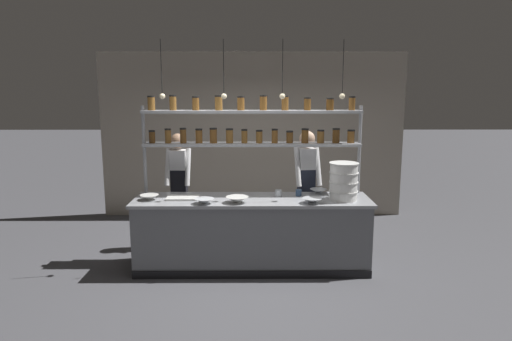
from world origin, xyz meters
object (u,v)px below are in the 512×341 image
chef_left (179,183)px  prep_bowl_center_back (237,200)px  chef_center (306,182)px  serving_cup_by_board (278,193)px  prep_bowl_near_left (318,191)px  container_stack (344,181)px  prep_bowl_center_front (204,201)px  prep_bowl_near_right (149,197)px  prep_bowl_far_left (312,201)px  cutting_board (183,198)px  serving_cup_front (299,193)px  spice_shelf_unit (252,130)px

chef_left → prep_bowl_center_back: (0.87, -1.02, -0.00)m
chef_center → serving_cup_by_board: chef_center is taller
prep_bowl_near_left → container_stack: bearing=-53.5°
chef_left → prep_bowl_center_back: 1.34m
chef_left → chef_center: chef_center is taller
prep_bowl_center_front → serving_cup_by_board: serving_cup_by_board is taller
prep_bowl_center_back → prep_bowl_near_left: bearing=24.9°
container_stack → prep_bowl_near_right: size_ratio=2.03×
prep_bowl_near_right → prep_bowl_far_left: 2.03m
cutting_board → prep_bowl_center_front: prep_bowl_center_front is taller
chef_center → prep_bowl_near_left: 0.37m
chef_center → prep_bowl_near_right: size_ratio=7.38×
serving_cup_front → prep_bowl_far_left: bearing=-72.5°
chef_left → prep_bowl_near_right: chef_left is taller
container_stack → chef_left: bearing=158.3°
prep_bowl_near_left → prep_bowl_near_right: (-2.17, -0.34, 0.00)m
prep_bowl_near_left → prep_bowl_near_right: prep_bowl_near_right is taller
prep_bowl_near_left → serving_cup_by_board: bearing=-163.5°
prep_bowl_center_back → spice_shelf_unit: bearing=71.7°
prep_bowl_far_left → serving_cup_front: (-0.13, 0.40, 0.01)m
cutting_board → prep_bowl_far_left: bearing=-8.9°
spice_shelf_unit → prep_bowl_center_front: (-0.58, -0.60, -0.80)m
container_stack → prep_bowl_far_left: 0.49m
prep_bowl_near_right → serving_cup_by_board: size_ratio=2.69×
prep_bowl_near_left → serving_cup_by_board: 0.57m
prep_bowl_center_front → serving_cup_front: 1.25m
chef_left → prep_bowl_center_back: bearing=-47.1°
cutting_board → prep_bowl_near_left: bearing=8.9°
spice_shelf_unit → chef_center: (0.76, 0.29, -0.76)m
serving_cup_front → serving_cup_by_board: size_ratio=0.96×
container_stack → serving_cup_by_board: (-0.80, 0.19, -0.19)m
container_stack → cutting_board: bearing=177.9°
spice_shelf_unit → cutting_board: size_ratio=7.20×
chef_center → container_stack: bearing=-70.8°
prep_bowl_center_back → prep_bowl_far_left: prep_bowl_center_back is taller
serving_cup_front → cutting_board: bearing=-174.4°
serving_cup_by_board → prep_bowl_center_front: bearing=-157.4°
prep_bowl_center_front → serving_cup_front: serving_cup_front is taller
prep_bowl_center_back → prep_bowl_far_left: (0.91, -0.04, -0.00)m
spice_shelf_unit → container_stack: size_ratio=6.09×
chef_left → serving_cup_front: bearing=-19.2°
spice_shelf_unit → serving_cup_by_board: spice_shelf_unit is taller
spice_shelf_unit → container_stack: spice_shelf_unit is taller
prep_bowl_far_left → serving_cup_by_board: 0.54m
prep_bowl_far_left → prep_bowl_near_right: bearing=174.5°
chef_center → prep_bowl_near_right: (-2.05, -0.68, -0.05)m
serving_cup_front → prep_bowl_center_front: bearing=-160.8°
prep_bowl_near_left → prep_bowl_center_front: prep_bowl_center_front is taller
prep_bowl_center_front → prep_bowl_far_left: bearing=0.5°
prep_bowl_far_left → serving_cup_front: 0.42m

